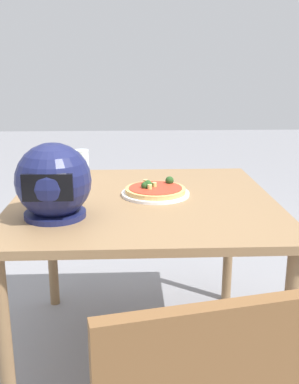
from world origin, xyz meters
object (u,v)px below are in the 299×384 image
dining_table (143,217)px  drinking_glass (82,163)px  motorcycle_helmet (53,182)px  pizza (155,189)px

dining_table → drinking_glass: size_ratio=8.14×
dining_table → motorcycle_helmet: bearing=33.9°
dining_table → pizza: (-0.05, -0.05, 0.10)m
dining_table → motorcycle_helmet: (0.32, 0.22, 0.21)m
pizza → motorcycle_helmet: size_ratio=0.94×
pizza → motorcycle_helmet: motorcycle_helmet is taller
motorcycle_helmet → drinking_glass: 0.61m
motorcycle_helmet → drinking_glass: motorcycle_helmet is taller
dining_table → drinking_glass: drinking_glass is taller
motorcycle_helmet → drinking_glass: size_ratio=2.06×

